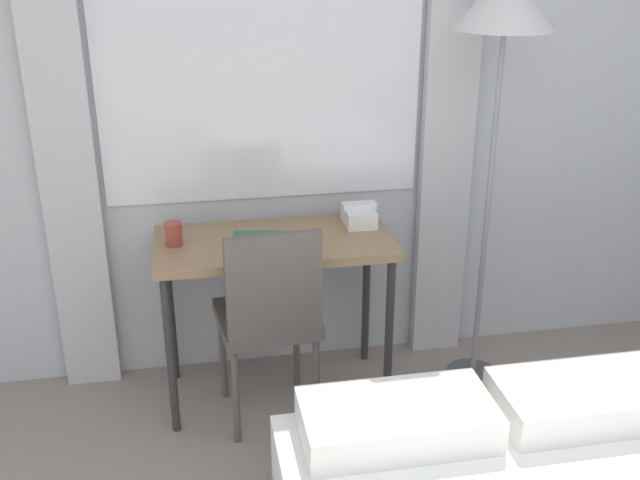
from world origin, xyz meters
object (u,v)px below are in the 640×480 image
object	(u,v)px
desk	(274,256)
mug	(174,234)
standing_lamp	(505,21)
book	(262,243)
telephone	(359,215)
desk_chair	(269,312)

from	to	relation	value
desk	mug	distance (m)	0.44
standing_lamp	book	bearing A→B (deg)	-179.81
desk	book	size ratio (longest dim) A/B	3.43
telephone	book	bearing A→B (deg)	-159.74
standing_lamp	mug	world-z (taller)	standing_lamp
standing_lamp	book	distance (m)	1.31
telephone	mug	world-z (taller)	same
standing_lamp	book	world-z (taller)	standing_lamp
desk_chair	standing_lamp	world-z (taller)	standing_lamp
standing_lamp	telephone	world-z (taller)	standing_lamp
book	desk	bearing A→B (deg)	48.16
desk	desk_chair	world-z (taller)	desk_chair
desk	desk_chair	bearing A→B (deg)	-103.46
desk_chair	mug	xyz separation A→B (m)	(-0.36, 0.23, 0.28)
desk	telephone	distance (m)	0.43
desk	mug	world-z (taller)	mug
telephone	mug	size ratio (longest dim) A/B	1.80
desk_chair	standing_lamp	distance (m)	1.49
book	standing_lamp	bearing A→B (deg)	0.19
desk_chair	mug	bearing A→B (deg)	142.91
desk_chair	mug	size ratio (longest dim) A/B	9.32
telephone	book	xyz separation A→B (m)	(-0.45, -0.17, -0.03)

